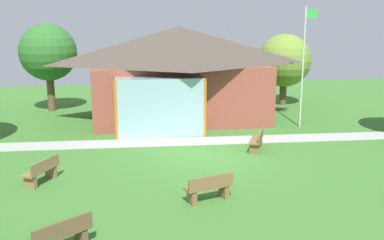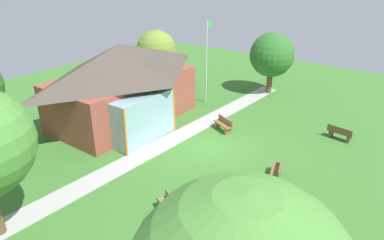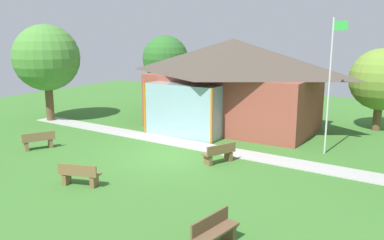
{
  "view_description": "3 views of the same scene",
  "coord_description": "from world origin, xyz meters",
  "px_view_note": "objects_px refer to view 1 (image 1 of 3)",
  "views": [
    {
      "loc": [
        -3.34,
        -16.43,
        5.25
      ],
      "look_at": [
        -0.32,
        1.97,
        1.08
      ],
      "focal_mm": 40.69,
      "sensor_mm": 36.0,
      "label": 1
    },
    {
      "loc": [
        -14.94,
        -9.75,
        9.57
      ],
      "look_at": [
        0.66,
        1.8,
        0.95
      ],
      "focal_mm": 32.83,
      "sensor_mm": 36.0,
      "label": 2
    },
    {
      "loc": [
        9.73,
        -14.12,
        5.38
      ],
      "look_at": [
        -0.04,
        2.04,
        1.33
      ],
      "focal_mm": 37.99,
      "sensor_mm": 36.0,
      "label": 3
    }
  ],
  "objects_px": {
    "pavilion": "(179,73)",
    "flagpole": "(304,62)",
    "bench_rear_near_path": "(257,141)",
    "bench_front_center": "(209,188)",
    "bench_front_left": "(61,237)",
    "tree_behind_pavilion_left": "(48,53)",
    "bench_mid_left": "(42,172)",
    "tree_behind_pavilion_right": "(284,61)"
  },
  "relations": [
    {
      "from": "pavilion",
      "to": "flagpole",
      "type": "xyz_separation_m",
      "value": [
        6.01,
        -2.4,
        0.66
      ]
    },
    {
      "from": "bench_rear_near_path",
      "to": "flagpole",
      "type": "bearing_deg",
      "value": -19.25
    },
    {
      "from": "pavilion",
      "to": "bench_front_center",
      "type": "height_order",
      "value": "pavilion"
    },
    {
      "from": "bench_front_left",
      "to": "tree_behind_pavilion_left",
      "type": "height_order",
      "value": "tree_behind_pavilion_left"
    },
    {
      "from": "bench_front_center",
      "to": "bench_mid_left",
      "type": "relative_size",
      "value": 1.02
    },
    {
      "from": "bench_rear_near_path",
      "to": "tree_behind_pavilion_right",
      "type": "bearing_deg",
      "value": -2.3
    },
    {
      "from": "bench_rear_near_path",
      "to": "tree_behind_pavilion_right",
      "type": "distance_m",
      "value": 11.26
    },
    {
      "from": "bench_front_left",
      "to": "tree_behind_pavilion_left",
      "type": "distance_m",
      "value": 17.98
    },
    {
      "from": "pavilion",
      "to": "tree_behind_pavilion_left",
      "type": "relative_size",
      "value": 1.93
    },
    {
      "from": "tree_behind_pavilion_left",
      "to": "tree_behind_pavilion_right",
      "type": "bearing_deg",
      "value": -1.29
    },
    {
      "from": "bench_mid_left",
      "to": "bench_front_center",
      "type": "bearing_deg",
      "value": -87.42
    },
    {
      "from": "tree_behind_pavilion_left",
      "to": "pavilion",
      "type": "bearing_deg",
      "value": -29.1
    },
    {
      "from": "pavilion",
      "to": "flagpole",
      "type": "relative_size",
      "value": 1.67
    },
    {
      "from": "pavilion",
      "to": "bench_rear_near_path",
      "type": "bearing_deg",
      "value": -67.81
    },
    {
      "from": "pavilion",
      "to": "bench_front_left",
      "type": "xyz_separation_m",
      "value": [
        -4.58,
        -13.45,
        -2.25
      ]
    },
    {
      "from": "tree_behind_pavilion_right",
      "to": "tree_behind_pavilion_left",
      "type": "relative_size",
      "value": 0.88
    },
    {
      "from": "bench_front_center",
      "to": "bench_front_left",
      "type": "height_order",
      "value": "same"
    },
    {
      "from": "tree_behind_pavilion_right",
      "to": "tree_behind_pavilion_left",
      "type": "height_order",
      "value": "tree_behind_pavilion_left"
    },
    {
      "from": "flagpole",
      "to": "bench_front_left",
      "type": "relative_size",
      "value": 4.1
    },
    {
      "from": "flagpole",
      "to": "bench_front_center",
      "type": "xyz_separation_m",
      "value": [
        -6.58,
        -8.66,
        -2.91
      ]
    },
    {
      "from": "pavilion",
      "to": "tree_behind_pavilion_right",
      "type": "bearing_deg",
      "value": 26.8
    },
    {
      "from": "bench_front_left",
      "to": "pavilion",
      "type": "bearing_deg",
      "value": 35.27
    },
    {
      "from": "bench_mid_left",
      "to": "tree_behind_pavilion_left",
      "type": "distance_m",
      "value": 13.18
    },
    {
      "from": "bench_mid_left",
      "to": "bench_front_left",
      "type": "height_order",
      "value": "same"
    },
    {
      "from": "bench_mid_left",
      "to": "bench_front_left",
      "type": "distance_m",
      "value": 4.93
    },
    {
      "from": "pavilion",
      "to": "tree_behind_pavilion_left",
      "type": "bearing_deg",
      "value": 150.9
    },
    {
      "from": "bench_mid_left",
      "to": "bench_front_left",
      "type": "bearing_deg",
      "value": -138.57
    },
    {
      "from": "pavilion",
      "to": "tree_behind_pavilion_right",
      "type": "relative_size",
      "value": 2.2
    },
    {
      "from": "bench_rear_near_path",
      "to": "tree_behind_pavilion_right",
      "type": "relative_size",
      "value": 0.34
    },
    {
      "from": "pavilion",
      "to": "bench_front_center",
      "type": "distance_m",
      "value": 11.3
    },
    {
      "from": "flagpole",
      "to": "tree_behind_pavilion_right",
      "type": "bearing_deg",
      "value": 77.42
    },
    {
      "from": "bench_rear_near_path",
      "to": "tree_behind_pavilion_left",
      "type": "bearing_deg",
      "value": 67.9
    },
    {
      "from": "pavilion",
      "to": "tree_behind_pavilion_left",
      "type": "height_order",
      "value": "tree_behind_pavilion_left"
    },
    {
      "from": "flagpole",
      "to": "bench_front_left",
      "type": "bearing_deg",
      "value": -133.78
    },
    {
      "from": "pavilion",
      "to": "bench_mid_left",
      "type": "distance_m",
      "value": 10.66
    },
    {
      "from": "flagpole",
      "to": "bench_rear_near_path",
      "type": "height_order",
      "value": "flagpole"
    },
    {
      "from": "pavilion",
      "to": "tree_behind_pavilion_right",
      "type": "distance_m",
      "value": 8.26
    },
    {
      "from": "flagpole",
      "to": "bench_mid_left",
      "type": "xyz_separation_m",
      "value": [
        -11.79,
        -6.27,
        -2.91
      ]
    },
    {
      "from": "bench_rear_near_path",
      "to": "tree_behind_pavilion_left",
      "type": "distance_m",
      "value": 14.46
    },
    {
      "from": "flagpole",
      "to": "bench_front_center",
      "type": "relative_size",
      "value": 3.86
    },
    {
      "from": "bench_mid_left",
      "to": "tree_behind_pavilion_right",
      "type": "xyz_separation_m",
      "value": [
        13.16,
        12.39,
        2.47
      ]
    },
    {
      "from": "bench_front_left",
      "to": "tree_behind_pavilion_left",
      "type": "xyz_separation_m",
      "value": [
        -2.71,
        17.5,
        3.11
      ]
    }
  ]
}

